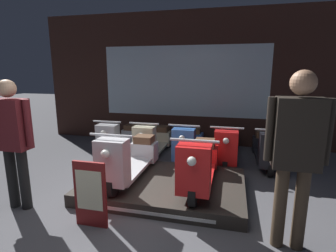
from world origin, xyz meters
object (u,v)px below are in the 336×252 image
object	(u,v)px
scooter_display_left	(130,158)
person_right_browsing	(297,147)
price_sign_board	(90,194)
scooter_display_right	(199,164)
scooter_backrow_3	(226,146)
scooter_backrow_1	(153,141)
person_left_browsing	(13,135)
scooter_backrow_2	(189,144)
scooter_backrow_0	(120,139)
scooter_backrow_4	(267,149)

from	to	relation	value
scooter_display_left	person_right_browsing	xyz separation A→B (m)	(2.11, -0.87, 0.59)
scooter_display_left	price_sign_board	bearing A→B (deg)	-94.03
scooter_display_right	scooter_backrow_3	world-z (taller)	scooter_display_right
scooter_backrow_1	person_left_browsing	world-z (taller)	person_left_browsing
scooter_display_left	person_left_browsing	size ratio (longest dim) A/B	0.98
scooter_backrow_2	person_right_browsing	bearing A→B (deg)	-59.74
scooter_backrow_0	scooter_backrow_1	bearing A→B (deg)	0.00
scooter_backrow_3	person_left_browsing	world-z (taller)	person_left_browsing
scooter_backrow_0	price_sign_board	world-z (taller)	scooter_backrow_0
person_right_browsing	scooter_backrow_0	bearing A→B (deg)	140.02
scooter_backrow_3	scooter_backrow_4	xyz separation A→B (m)	(0.77, 0.00, 0.00)
scooter_backrow_0	price_sign_board	bearing A→B (deg)	-72.92
scooter_display_right	scooter_backrow_1	size ratio (longest dim) A/B	1.00
scooter_backrow_2	person_right_browsing	distance (m)	3.02
scooter_display_right	person_right_browsing	bearing A→B (deg)	-39.94
scooter_display_right	scooter_backrow_1	xyz separation A→B (m)	(-1.20, 1.65, -0.18)
scooter_display_left	scooter_backrow_4	distance (m)	2.74
scooter_backrow_3	person_right_browsing	size ratio (longest dim) A/B	0.92
scooter_backrow_2	scooter_backrow_0	bearing A→B (deg)	180.00
scooter_display_right	scooter_backrow_0	world-z (taller)	scooter_display_right
scooter_backrow_0	person_left_browsing	world-z (taller)	person_left_browsing
scooter_backrow_0	scooter_backrow_3	size ratio (longest dim) A/B	1.00
scooter_backrow_0	person_left_browsing	distance (m)	2.64
scooter_display_left	scooter_backrow_0	size ratio (longest dim) A/B	1.00
scooter_backrow_4	scooter_display_left	bearing A→B (deg)	-142.81
scooter_backrow_1	scooter_backrow_2	bearing A→B (deg)	0.00
scooter_display_right	scooter_backrow_2	xyz separation A→B (m)	(-0.43, 1.65, -0.18)
scooter_backrow_3	price_sign_board	xyz separation A→B (m)	(-1.48, -2.69, 0.09)
scooter_backrow_0	scooter_backrow_3	distance (m)	2.31
person_right_browsing	price_sign_board	bearing A→B (deg)	-175.65
scooter_backrow_0	scooter_backrow_2	world-z (taller)	same
scooter_backrow_2	scooter_backrow_3	xyz separation A→B (m)	(0.77, 0.00, 0.00)
person_right_browsing	scooter_display_right	bearing A→B (deg)	140.06
scooter_display_left	scooter_backrow_1	distance (m)	1.67
scooter_backrow_0	scooter_backrow_2	distance (m)	1.54
scooter_backrow_1	price_sign_board	world-z (taller)	scooter_backrow_1
scooter_backrow_4	price_sign_board	xyz separation A→B (m)	(-2.25, -2.69, 0.09)
scooter_display_right	person_right_browsing	distance (m)	1.48
scooter_backrow_0	scooter_backrow_2	size ratio (longest dim) A/B	1.00
scooter_backrow_3	person_left_browsing	xyz separation A→B (m)	(-2.64, -2.52, 0.69)
scooter_backrow_1	scooter_backrow_3	world-z (taller)	same
scooter_display_left	person_left_browsing	world-z (taller)	person_left_browsing
price_sign_board	person_left_browsing	bearing A→B (deg)	171.85
scooter_backrow_0	scooter_backrow_3	xyz separation A→B (m)	(2.31, 0.00, 0.00)
scooter_display_left	scooter_backrow_1	size ratio (longest dim) A/B	1.00
scooter_display_right	person_left_browsing	bearing A→B (deg)	-159.24
scooter_backrow_0	scooter_display_left	bearing A→B (deg)	-61.42
scooter_backrow_1	scooter_backrow_2	world-z (taller)	same
scooter_display_right	scooter_backrow_3	xyz separation A→B (m)	(0.34, 1.65, -0.18)
scooter_display_left	scooter_backrow_1	bearing A→B (deg)	94.53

